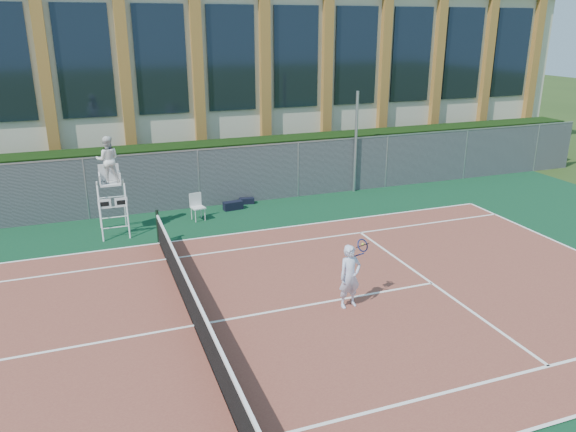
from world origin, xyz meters
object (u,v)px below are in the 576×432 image
object	(u,v)px
steel_pole	(356,143)
tennis_player	(350,276)
umpire_chair	(108,163)
plastic_chair	(197,204)

from	to	relation	value
steel_pole	tennis_player	distance (m)	10.30
umpire_chair	plastic_chair	xyz separation A→B (m)	(2.85, 0.38, -1.83)
umpire_chair	tennis_player	world-z (taller)	umpire_chair
umpire_chair	tennis_player	bearing A→B (deg)	-56.07
umpire_chair	plastic_chair	distance (m)	3.41
plastic_chair	tennis_player	distance (m)	8.09
umpire_chair	steel_pole	bearing A→B (deg)	9.68
umpire_chair	plastic_chair	size ratio (longest dim) A/B	3.46
tennis_player	umpire_chair	bearing A→B (deg)	123.93
steel_pole	umpire_chair	world-z (taller)	steel_pole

